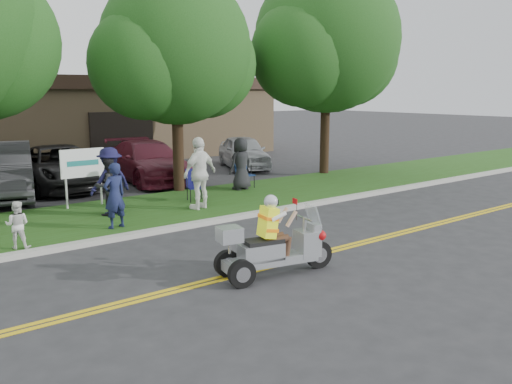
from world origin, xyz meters
TOP-DOWN VIEW (x-y plane):
  - ground at (0.00, 0.00)m, footprint 120.00×120.00m
  - centerline_near at (0.00, -0.58)m, footprint 60.00×0.10m
  - centerline_far at (0.00, -0.42)m, footprint 60.00×0.10m
  - curb at (0.00, 3.05)m, footprint 60.00×0.25m
  - grass_verge at (0.00, 5.20)m, footprint 60.00×4.00m
  - commercial_building at (2.00, 18.98)m, footprint 18.00×8.20m
  - tree_mid at (0.55, 7.23)m, footprint 5.88×4.80m
  - tree_right at (7.06, 7.03)m, footprint 6.86×5.60m
  - business_sign at (-2.90, 6.60)m, footprint 1.25×0.06m
  - trike_scooter at (-2.21, -0.93)m, footprint 2.32×0.99m
  - lawn_chair_a at (0.04, 5.45)m, footprint 0.62×0.63m
  - lawn_chair_b at (2.47, 6.33)m, footprint 0.57×0.59m
  - spectator_adult_left at (-3.20, 3.77)m, footprint 0.63×0.47m
  - spectator_adult_mid at (-2.78, 5.15)m, footprint 0.81×0.67m
  - spectator_adult_right at (-0.45, 4.36)m, footprint 1.25×0.75m
  - spectator_chair_a at (-2.67, 5.28)m, footprint 1.25×0.86m
  - spectator_chair_b at (2.19, 6.05)m, footprint 0.88×0.61m
  - child_right at (-5.51, 3.40)m, footprint 0.61×0.58m
  - parked_car_left at (-4.35, 9.83)m, footprint 3.07×5.57m
  - parked_car_mid at (-2.28, 10.47)m, footprint 2.81×5.48m
  - parked_car_right at (0.80, 9.96)m, footprint 2.66×5.36m
  - parked_car_far_right at (5.66, 10.59)m, footprint 3.16×4.47m

SIDE VIEW (x-z plane):
  - ground at x=0.00m, z-range 0.00..0.00m
  - centerline_near at x=0.00m, z-range 0.00..0.01m
  - centerline_far at x=0.00m, z-range 0.00..0.01m
  - grass_verge at x=0.00m, z-range 0.01..0.11m
  - curb at x=0.00m, z-range 0.00..0.12m
  - trike_scooter at x=-2.21m, z-range -0.23..1.29m
  - child_right at x=-5.51m, z-range 0.10..1.11m
  - lawn_chair_a at x=0.04m, z-range 0.16..1.11m
  - lawn_chair_b at x=2.47m, z-range 0.17..1.17m
  - parked_car_far_right at x=5.66m, z-range 0.00..1.41m
  - parked_car_mid at x=-2.28m, z-range 0.00..1.48m
  - parked_car_right at x=0.80m, z-range 0.00..1.50m
  - parked_car_left at x=-4.35m, z-range 0.00..1.74m
  - spectator_adult_mid at x=-2.78m, z-range 0.10..1.64m
  - spectator_adult_left at x=-3.20m, z-range 0.10..1.68m
  - spectator_chair_b at x=2.19m, z-range 0.10..1.82m
  - spectator_chair_a at x=-2.67m, z-range 0.10..1.88m
  - spectator_adult_right at x=-0.45m, z-range 0.10..2.10m
  - business_sign at x=-2.90m, z-range 0.38..2.13m
  - commercial_building at x=2.00m, z-range 0.01..4.01m
  - tree_mid at x=0.55m, z-range 0.91..7.96m
  - tree_right at x=7.06m, z-range 0.99..9.06m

